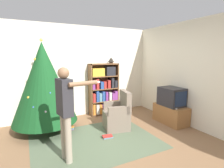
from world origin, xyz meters
TOP-DOWN VIEW (x-y plane):
  - ground_plane at (0.00, 0.00)m, footprint 14.00×14.00m
  - wall_back at (0.00, 1.93)m, footprint 8.00×0.10m
  - wall_right at (2.20, 0.00)m, footprint 0.10×8.00m
  - area_rug at (-0.24, 0.14)m, footprint 2.49×1.83m
  - bookshelf at (0.63, 1.70)m, footprint 0.89×0.30m
  - tv_stand at (1.90, 0.22)m, footprint 0.47×0.88m
  - television at (1.90, 0.22)m, footprint 0.47×0.60m
  - game_remote at (1.76, -0.04)m, footprint 0.04×0.12m
  - christmas_tree at (-1.08, 1.22)m, footprint 1.46×1.46m
  - armchair at (0.48, 0.52)m, footprint 0.67×0.67m
  - standing_person at (-0.90, -0.25)m, footprint 0.68×0.46m
  - table_lamp at (0.89, 1.71)m, footprint 0.20×0.20m
  - book_pile_near_tree at (-0.60, 0.94)m, footprint 0.24×0.19m
  - book_pile_by_chair at (0.05, 0.18)m, footprint 0.24×0.15m

SIDE VIEW (x-z plane):
  - ground_plane at x=0.00m, z-range 0.00..0.00m
  - area_rug at x=-0.24m, z-range 0.00..0.01m
  - book_pile_by_chair at x=0.05m, z-range 0.00..0.06m
  - book_pile_near_tree at x=-0.60m, z-range 0.00..0.11m
  - tv_stand at x=1.90m, z-range 0.00..0.47m
  - armchair at x=0.48m, z-range -0.14..0.78m
  - game_remote at x=1.76m, z-range 0.47..0.50m
  - television at x=1.90m, z-range 0.47..0.94m
  - bookshelf at x=0.63m, z-range -0.02..1.51m
  - standing_person at x=-0.90m, z-range 0.14..1.71m
  - christmas_tree at x=-1.08m, z-range 0.07..2.21m
  - wall_back at x=0.00m, z-range 0.00..2.60m
  - wall_right at x=2.20m, z-range 0.00..2.60m
  - table_lamp at x=0.89m, z-range 1.54..1.72m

